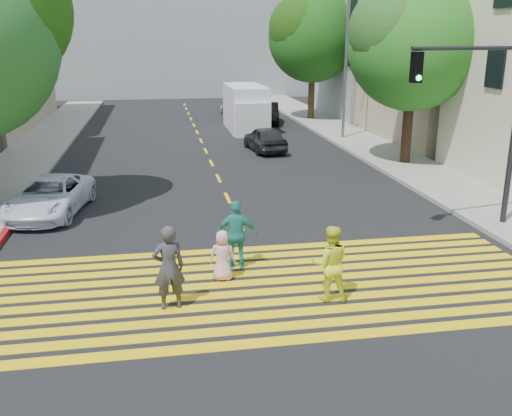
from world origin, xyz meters
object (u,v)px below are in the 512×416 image
object	(u,v)px
pedestrian_child	(223,256)
pedestrian_man	(169,268)
silver_car	(233,107)
traffic_signal	(489,107)
tree_right_far	(314,32)
white_van	(246,110)
dark_car_parked	(267,113)
pedestrian_extra	(237,235)
pedestrian_woman	(330,263)
tree_right_near	(415,37)
dark_car_near	(265,139)
white_sedan	(50,196)

from	to	relation	value
pedestrian_child	pedestrian_man	bearing A→B (deg)	56.68
silver_car	traffic_signal	xyz separation A→B (m)	(3.66, -27.12, 3.06)
tree_right_far	pedestrian_child	size ratio (longest dim) A/B	7.08
tree_right_far	white_van	distance (m)	7.88
dark_car_parked	tree_right_far	bearing A→B (deg)	26.60
tree_right_far	pedestrian_extra	size ratio (longest dim) A/B	4.99
tree_right_far	silver_car	distance (m)	8.03
pedestrian_woman	tree_right_far	bearing A→B (deg)	-95.74
white_van	pedestrian_child	bearing A→B (deg)	-100.18
pedestrian_woman	white_van	xyz separation A→B (m)	(1.89, 23.80, 0.43)
pedestrian_extra	traffic_signal	xyz separation A→B (m)	(7.43, 1.63, 2.79)
tree_right_near	dark_car_parked	xyz separation A→B (m)	(-3.76, 13.73, -4.87)
dark_car_near	silver_car	world-z (taller)	dark_car_near
pedestrian_woman	pedestrian_extra	size ratio (longest dim) A/B	0.98
pedestrian_man	white_van	xyz separation A→B (m)	(5.35, 23.63, 0.36)
pedestrian_child	dark_car_parked	distance (m)	25.78
pedestrian_woman	pedestrian_child	xyz separation A→B (m)	(-2.19, 1.45, -0.24)
tree_right_near	silver_car	size ratio (longest dim) A/B	1.99
tree_right_far	silver_car	size ratio (longest dim) A/B	2.11
pedestrian_man	dark_car_near	xyz separation A→B (m)	(5.24, 16.84, -0.29)
pedestrian_child	white_van	xyz separation A→B (m)	(4.07, 22.35, 0.67)
white_van	pedestrian_man	bearing A→B (deg)	-102.60
pedestrian_extra	silver_car	size ratio (longest dim) A/B	0.42
white_sedan	pedestrian_man	bearing A→B (deg)	-54.65
tree_right_near	silver_car	world-z (taller)	tree_right_near
pedestrian_woman	traffic_signal	world-z (taller)	traffic_signal
tree_right_near	dark_car_near	xyz separation A→B (m)	(-5.73, 4.20, -4.92)
tree_right_far	dark_car_parked	bearing A→B (deg)	-162.91
white_sedan	pedestrian_extra	bearing A→B (deg)	-36.37
pedestrian_extra	white_sedan	xyz separation A→B (m)	(-5.36, 5.51, -0.27)
tree_right_near	dark_car_near	size ratio (longest dim) A/B	2.20
pedestrian_man	pedestrian_extra	distance (m)	2.63
pedestrian_woman	traffic_signal	size ratio (longest dim) A/B	0.30
pedestrian_woman	dark_car_parked	bearing A→B (deg)	-89.35
tree_right_far	white_van	bearing A→B (deg)	-144.04
tree_right_near	tree_right_far	xyz separation A→B (m)	(-0.42, 14.76, 0.32)
silver_car	white_van	xyz separation A→B (m)	(-0.14, -7.10, 0.69)
white_van	traffic_signal	xyz separation A→B (m)	(3.80, -20.02, 2.37)
dark_car_near	traffic_signal	distance (m)	14.12
tree_right_near	dark_car_parked	bearing A→B (deg)	105.33
tree_right_near	traffic_signal	world-z (taller)	tree_right_near
pedestrian_woman	traffic_signal	bearing A→B (deg)	-137.74
silver_car	traffic_signal	world-z (taller)	traffic_signal
pedestrian_woman	silver_car	bearing A→B (deg)	-85.08
silver_car	traffic_signal	size ratio (longest dim) A/B	0.73
tree_right_near	pedestrian_woman	bearing A→B (deg)	-120.35
dark_car_near	pedestrian_extra	bearing A→B (deg)	70.76
pedestrian_woman	white_van	distance (m)	23.88
dark_car_parked	white_van	distance (m)	3.36
pedestrian_child	tree_right_far	bearing A→B (deg)	-98.04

